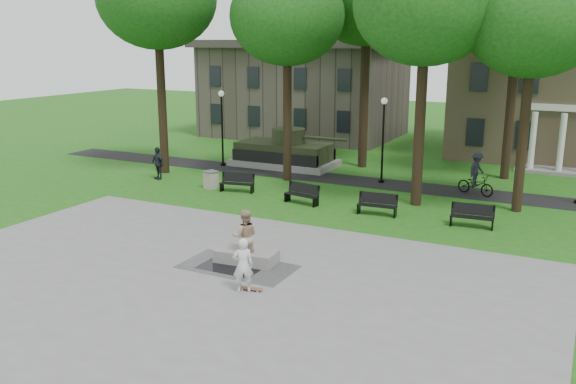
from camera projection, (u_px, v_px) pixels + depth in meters
name	position (u px, v px, depth m)	size (l,w,h in m)	color
ground	(268.00, 245.00, 23.70)	(120.00, 120.00, 0.00)	#1F4E12
plaza	(193.00, 290.00, 19.37)	(22.00, 16.00, 0.02)	gray
footpath	(371.00, 183.00, 34.08)	(44.00, 2.60, 0.01)	black
building_left	(305.00, 92.00, 50.59)	(15.00, 10.00, 7.20)	#4C443D
tree_1	(287.00, 17.00, 32.60)	(6.20, 6.20, 11.63)	black
tree_2	(426.00, 4.00, 27.27)	(6.60, 6.60, 12.16)	black
tree_3	(534.00, 20.00, 26.34)	(6.00, 6.00, 11.19)	black
tree_5	(519.00, 4.00, 32.80)	(6.40, 6.40, 12.44)	black
lamp_left	(222.00, 122.00, 38.06)	(0.36, 0.36, 4.73)	black
lamp_mid	(383.00, 133.00, 33.45)	(0.36, 0.36, 4.73)	black
tank_monument	(285.00, 153.00, 38.44)	(7.45, 3.40, 2.40)	gray
puddle	(230.00, 268.00, 21.26)	(2.20, 1.20, 0.00)	black
concrete_block	(246.00, 256.00, 21.73)	(2.20, 1.00, 0.45)	gray
skateboard	(251.00, 289.00, 19.32)	(0.78, 0.20, 0.07)	brown
skateboarder	(243.00, 265.00, 19.01)	(0.65, 0.42, 1.78)	silver
friend_watching	(245.00, 236.00, 21.51)	(0.96, 0.74, 1.97)	tan
pedestrian_walker	(158.00, 163.00, 34.75)	(1.09, 0.45, 1.86)	#20242B
cyclist	(476.00, 177.00, 31.23)	(2.13, 1.36, 2.21)	black
park_bench_0	(238.00, 182.00, 31.92)	(1.85, 0.86, 1.00)	black
park_bench_1	(302.00, 193.00, 29.59)	(1.85, 0.84, 1.00)	black
park_bench_2	(378.00, 204.00, 27.68)	(1.83, 0.66, 1.00)	black
park_bench_3	(472.00, 215.00, 25.86)	(1.83, 0.66, 1.00)	black
trash_bin	(211.00, 180.00, 32.63)	(0.86, 0.86, 0.96)	#A09784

